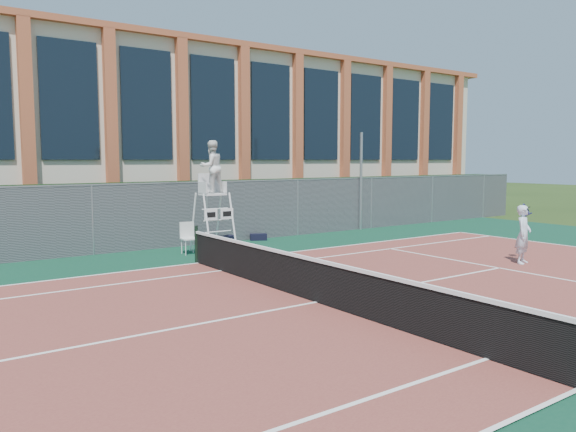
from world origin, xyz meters
TOP-DOWN VIEW (x-y plane):
  - ground at (0.00, 0.00)m, footprint 120.00×120.00m
  - apron at (0.00, 1.00)m, footprint 36.00×20.00m
  - tennis_court at (0.00, 0.00)m, footprint 23.77×10.97m
  - tennis_net at (0.00, 0.00)m, footprint 0.10×11.30m
  - fence at (0.00, 8.80)m, footprint 40.00×0.06m
  - hedge at (0.00, 10.00)m, footprint 40.00×1.40m
  - building at (0.00, 17.95)m, footprint 45.00×10.60m
  - steel_pole at (9.28, 8.70)m, footprint 0.12×0.12m
  - umpire_chair at (1.28, 7.05)m, footprint 1.02×1.57m
  - plastic_chair at (0.53, 7.25)m, footprint 0.52×0.52m
  - sports_bag_near at (2.42, 8.21)m, footprint 0.79×0.56m
  - sports_bag_far at (3.95, 8.48)m, footprint 0.67×0.51m
  - tennis_player at (7.56, 0.04)m, footprint 0.99×0.72m

SIDE VIEW (x-z plane):
  - ground at x=0.00m, z-range 0.00..0.00m
  - apron at x=0.00m, z-range 0.00..0.01m
  - tennis_court at x=0.00m, z-range 0.01..0.03m
  - sports_bag_far at x=3.95m, z-range 0.01..0.26m
  - sports_bag_near at x=2.42m, z-range 0.01..0.32m
  - tennis_net at x=0.00m, z-range -0.01..1.09m
  - plastic_chair at x=0.53m, z-range 0.10..1.11m
  - tennis_player at x=7.56m, z-range 0.03..1.72m
  - fence at x=0.00m, z-range 0.00..2.20m
  - hedge at x=0.00m, z-range 0.00..2.20m
  - steel_pole at x=9.28m, z-range 0.00..4.15m
  - umpire_chair at x=1.28m, z-range 0.84..4.50m
  - building at x=0.00m, z-range 0.03..8.26m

